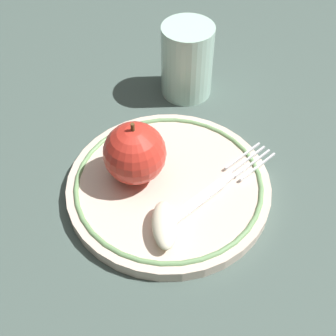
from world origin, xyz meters
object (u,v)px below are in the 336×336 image
Objects in this scene: apple_red_whole at (135,153)px; drinking_glass at (187,61)px; apple_slice_front at (164,225)px; fork at (214,188)px; plate at (168,184)px.

drinking_glass is (-0.19, 0.01, -0.00)m from apple_red_whole.
apple_slice_front is 0.38× the size of fork.
fork is (-0.07, 0.04, -0.01)m from apple_slice_front.
fork is 0.20m from drinking_glass.
apple_red_whole is at bearing 123.46° from fork.
drinking_glass is at bearing -10.96° from apple_slice_front.
plate is 2.29× the size of drinking_glass.
apple_slice_front reaches higher than plate.
apple_red_whole reaches higher than apple_slice_front.
plate is 3.92× the size of apple_slice_front.
apple_red_whole is 0.10m from fork.
drinking_glass is (-0.25, -0.04, 0.02)m from apple_slice_front.
drinking_glass reaches higher than apple_red_whole.
plate is 0.19m from drinking_glass.
drinking_glass reaches higher than plate.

